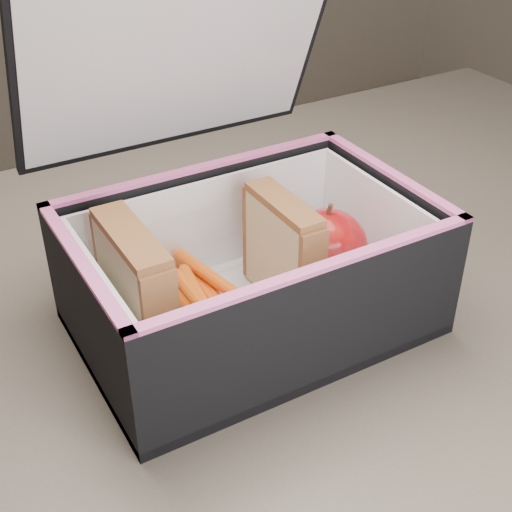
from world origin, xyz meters
The scene contains 8 objects.
kitchen_table centered at (0.00, 0.00, 0.66)m, with size 1.20×0.80×0.75m.
lunch_bag centered at (-0.08, -0.02, 0.82)m, with size 0.30×0.28×0.29m.
plastic_tub centered at (-0.12, -0.03, 0.80)m, with size 0.18×0.13×0.08m, color white, non-canonical shape.
sandwich_left centered at (-0.18, -0.03, 0.82)m, with size 0.03×0.10×0.11m.
sandwich_right centered at (-0.05, -0.03, 0.82)m, with size 0.03×0.09×0.10m.
carrot_sticks centered at (-0.12, -0.02, 0.78)m, with size 0.05×0.17×0.03m.
paper_napkin centered at (0.00, -0.02, 0.77)m, with size 0.07×0.08×0.01m, color white.
red_apple centered at (0.00, -0.02, 0.81)m, with size 0.10×0.10×0.08m.
Camera 1 is at (-0.33, -0.47, 1.16)m, focal length 50.00 mm.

